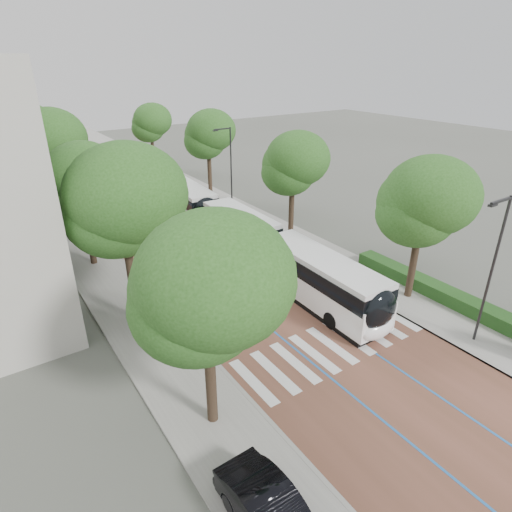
{
  "coord_description": "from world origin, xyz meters",
  "views": [
    {
      "loc": [
        -13.49,
        -12.05,
        13.92
      ],
      "look_at": [
        0.28,
        8.25,
        2.4
      ],
      "focal_mm": 30.0,
      "sensor_mm": 36.0,
      "label": 1
    }
  ],
  "objects": [
    {
      "name": "kerb_left",
      "position": [
        -5.6,
        40.0,
        0.06
      ],
      "size": [
        0.2,
        140.0,
        0.14
      ],
      "primitive_type": "cube",
      "color": "gray",
      "rests_on": "ground"
    },
    {
      "name": "kerb_right",
      "position": [
        5.6,
        40.0,
        0.06
      ],
      "size": [
        0.2,
        140.0,
        0.14
      ],
      "primitive_type": "cube",
      "color": "gray",
      "rests_on": "ground"
    },
    {
      "name": "sidewalk_right",
      "position": [
        7.5,
        40.0,
        0.06
      ],
      "size": [
        4.0,
        140.0,
        0.12
      ],
      "primitive_type": "cube",
      "color": "gray",
      "rests_on": "ground"
    },
    {
      "name": "streetlight_near",
      "position": [
        6.62,
        -3.0,
        4.82
      ],
      "size": [
        1.82,
        0.2,
        8.0
      ],
      "color": "#28282A",
      "rests_on": "sidewalk_right"
    },
    {
      "name": "zebra_crossing",
      "position": [
        0.2,
        1.0,
        0.03
      ],
      "size": [
        10.55,
        3.6,
        0.01
      ],
      "color": "silver",
      "rests_on": "ground"
    },
    {
      "name": "lane_line_left",
      "position": [
        -1.6,
        40.0,
        0.02
      ],
      "size": [
        0.12,
        126.0,
        0.01
      ],
      "primitive_type": "cube",
      "color": "#2263AC",
      "rests_on": "road"
    },
    {
      "name": "hedge",
      "position": [
        9.1,
        0.0,
        0.52
      ],
      "size": [
        1.2,
        14.0,
        0.8
      ],
      "primitive_type": "cube",
      "color": "#194819",
      "rests_on": "sidewalk_right"
    },
    {
      "name": "bus_queued_0",
      "position": [
        2.64,
        24.3,
        1.62
      ],
      "size": [
        3.14,
        12.51,
        3.2
      ],
      "rotation": [
        0.0,
        0.0,
        -0.05
      ],
      "color": "white",
      "rests_on": "ground"
    },
    {
      "name": "streetlight_far",
      "position": [
        6.62,
        22.0,
        4.82
      ],
      "size": [
        1.82,
        0.2,
        8.0
      ],
      "color": "#28282A",
      "rests_on": "sidewalk_right"
    },
    {
      "name": "road",
      "position": [
        0.0,
        40.0,
        0.01
      ],
      "size": [
        11.0,
        140.0,
        0.02
      ],
      "primitive_type": "cube",
      "color": "brown",
      "rests_on": "ground"
    },
    {
      "name": "sidewalk_left",
      "position": [
        -7.5,
        40.0,
        0.06
      ],
      "size": [
        4.0,
        140.0,
        0.12
      ],
      "primitive_type": "cube",
      "color": "gray",
      "rests_on": "ground"
    },
    {
      "name": "lamp_post_left",
      "position": [
        -6.1,
        8.0,
        4.12
      ],
      "size": [
        0.14,
        0.14,
        8.0
      ],
      "primitive_type": "cylinder",
      "color": "#28282A",
      "rests_on": "sidewalk_left"
    },
    {
      "name": "bus_queued_1",
      "position": [
        1.93,
        38.25,
        1.62
      ],
      "size": [
        3.09,
        12.5,
        3.2
      ],
      "rotation": [
        0.0,
        0.0,
        0.05
      ],
      "color": "white",
      "rests_on": "ground"
    },
    {
      "name": "trees_left",
      "position": [
        -7.5,
        22.92,
        6.62
      ],
      "size": [
        6.18,
        60.64,
        9.64
      ],
      "color": "black",
      "rests_on": "ground"
    },
    {
      "name": "lane_line_right",
      "position": [
        1.6,
        40.0,
        0.02
      ],
      "size": [
        0.12,
        126.0,
        0.01
      ],
      "primitive_type": "cube",
      "color": "#2263AC",
      "rests_on": "road"
    },
    {
      "name": "ground",
      "position": [
        0.0,
        0.0,
        0.0
      ],
      "size": [
        160.0,
        160.0,
        0.0
      ],
      "primitive_type": "plane",
      "color": "#51544C",
      "rests_on": "ground"
    },
    {
      "name": "trees_right",
      "position": [
        7.7,
        20.83,
        6.04
      ],
      "size": [
        5.4,
        47.21,
        8.54
      ],
      "color": "black",
      "rests_on": "ground"
    },
    {
      "name": "lead_bus",
      "position": [
        2.55,
        8.3,
        1.63
      ],
      "size": [
        2.95,
        18.45,
        3.2
      ],
      "rotation": [
        0.0,
        0.0,
        -0.02
      ],
      "color": "black",
      "rests_on": "ground"
    }
  ]
}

